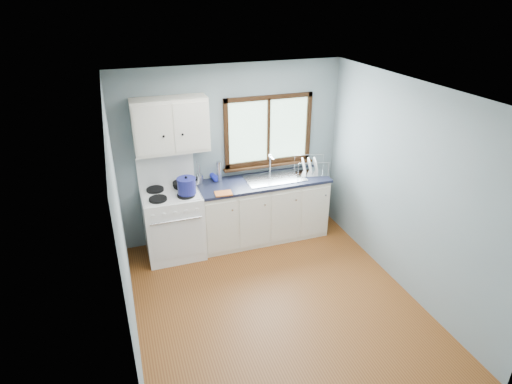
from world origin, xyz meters
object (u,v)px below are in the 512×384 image
object	(u,v)px
stockpot	(187,186)
utensil_crock	(199,179)
sink	(275,182)
dish_rack	(310,169)
skillet	(181,183)
thermos	(219,171)
base_cabinets	(263,212)
gas_range	(173,222)

from	to	relation	value
stockpot	utensil_crock	size ratio (longest dim) A/B	0.76
sink	dish_rack	size ratio (longest dim) A/B	1.58
skillet	thermos	xyz separation A→B (m)	(0.54, 0.04, 0.09)
sink	stockpot	size ratio (longest dim) A/B	3.24
base_cabinets	sink	world-z (taller)	sink
sink	dish_rack	world-z (taller)	sink
stockpot	utensil_crock	world-z (taller)	utensil_crock
gas_range	utensil_crock	bearing A→B (deg)	23.42
sink	skillet	bearing A→B (deg)	174.75
stockpot	thermos	bearing A→B (deg)	31.91
utensil_crock	stockpot	bearing A→B (deg)	-125.42
gas_range	dish_rack	bearing A→B (deg)	1.29
utensil_crock	dish_rack	distance (m)	1.63
gas_range	skillet	bearing A→B (deg)	38.47
gas_range	base_cabinets	size ratio (longest dim) A/B	0.74
sink	skillet	distance (m)	1.32
skillet	dish_rack	world-z (taller)	dish_rack
base_cabinets	utensil_crock	xyz separation A→B (m)	(-0.87, 0.17, 0.58)
base_cabinets	utensil_crock	world-z (taller)	utensil_crock
utensil_crock	thermos	xyz separation A→B (m)	(0.28, -0.00, 0.08)
dish_rack	thermos	bearing A→B (deg)	-171.62
stockpot	dish_rack	bearing A→B (deg)	5.68
base_cabinets	dish_rack	world-z (taller)	dish_rack
skillet	dish_rack	xyz separation A→B (m)	(1.88, -0.09, -0.00)
sink	skillet	world-z (taller)	sink
gas_range	thermos	world-z (taller)	gas_range
gas_range	skillet	size ratio (longest dim) A/B	3.68
gas_range	thermos	xyz separation A→B (m)	(0.71, 0.18, 0.58)
base_cabinets	stockpot	bearing A→B (deg)	-171.91
base_cabinets	utensil_crock	size ratio (longest dim) A/B	5.40
gas_range	thermos	size ratio (longest dim) A/B	4.55
base_cabinets	thermos	xyz separation A→B (m)	(-0.59, 0.16, 0.66)
skillet	dish_rack	bearing A→B (deg)	-15.99
gas_range	dish_rack	world-z (taller)	gas_range
skillet	stockpot	xyz separation A→B (m)	(0.02, -0.28, 0.09)
skillet	thermos	size ratio (longest dim) A/B	1.24
gas_range	sink	distance (m)	1.53
gas_range	stockpot	world-z (taller)	gas_range
gas_range	utensil_crock	size ratio (longest dim) A/B	3.97
gas_range	utensil_crock	xyz separation A→B (m)	(0.43, 0.19, 0.50)
skillet	stockpot	distance (m)	0.29
base_cabinets	sink	size ratio (longest dim) A/B	2.20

